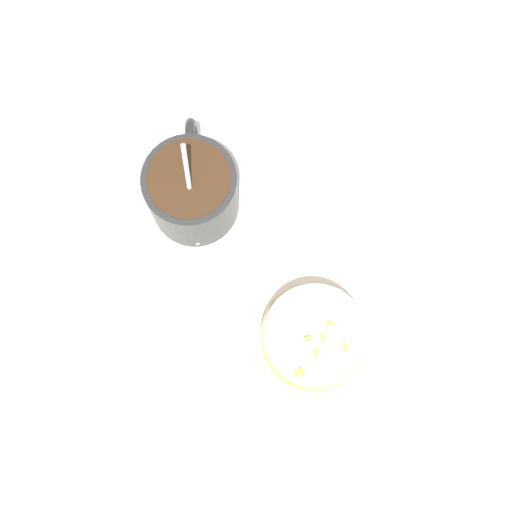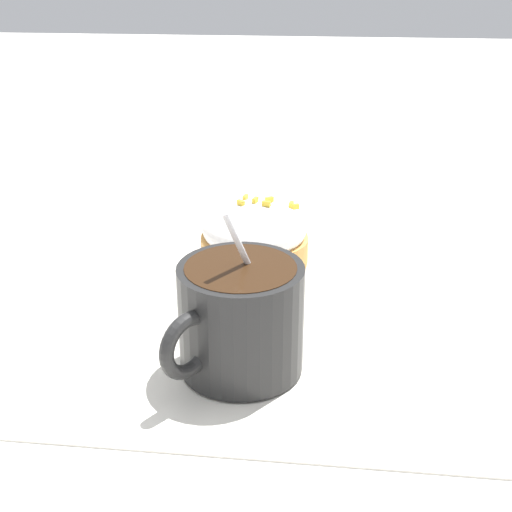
% 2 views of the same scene
% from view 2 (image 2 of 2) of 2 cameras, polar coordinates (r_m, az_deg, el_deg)
% --- Properties ---
extents(ground_plane, '(3.00, 3.00, 0.00)m').
position_cam_2_polar(ground_plane, '(0.55, -0.91, -4.33)').
color(ground_plane, silver).
extents(paper_napkin, '(0.34, 0.35, 0.00)m').
position_cam_2_polar(paper_napkin, '(0.55, -0.91, -4.20)').
color(paper_napkin, white).
rests_on(paper_napkin, ground_plane).
extents(coffee_cup, '(0.10, 0.08, 0.11)m').
position_cam_2_polar(coffee_cup, '(0.46, -1.34, -4.70)').
color(coffee_cup, black).
rests_on(coffee_cup, paper_napkin).
extents(frosted_pastry, '(0.09, 0.09, 0.06)m').
position_cam_2_polar(frosted_pastry, '(0.61, 0.08, 1.60)').
color(frosted_pastry, '#D19347').
rests_on(frosted_pastry, paper_napkin).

